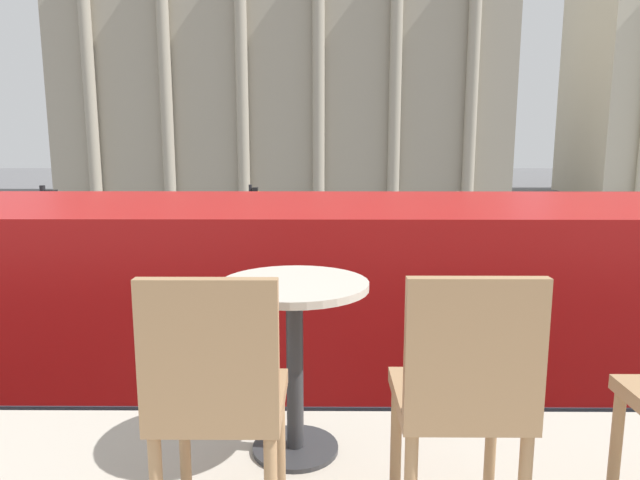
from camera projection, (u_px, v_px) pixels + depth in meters
name	position (u px, v px, depth m)	size (l,w,h in m)	color
double_decker_bus	(210.00, 383.00, 5.98)	(10.32, 2.71, 4.26)	black
cafe_dining_table	(295.00, 328.00, 2.31)	(0.60, 0.60, 0.73)	#2D2D30
cafe_chair_0	(217.00, 395.00, 1.75)	(0.40, 0.40, 0.91)	#A87F56
cafe_chair_1	(463.00, 393.00, 1.76)	(0.40, 0.40, 0.91)	#A87F56
plaza_building_left	(286.00, 66.00, 47.89)	(35.98, 13.04, 22.14)	#A39984
traffic_light_near	(51.00, 246.00, 12.68)	(0.42, 0.24, 3.90)	black
traffic_light_mid	(253.00, 215.00, 21.12)	(0.42, 0.24, 3.27)	black
car_maroon	(197.00, 233.00, 25.98)	(4.20, 1.93, 1.35)	black
pedestrian_red	(458.00, 203.00, 35.60)	(0.32, 0.32, 1.76)	#282B33
pedestrian_yellow	(239.00, 216.00, 29.35)	(0.32, 0.32, 1.81)	#282B33
pedestrian_grey	(470.00, 208.00, 33.62)	(0.32, 0.32, 1.63)	#282B33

